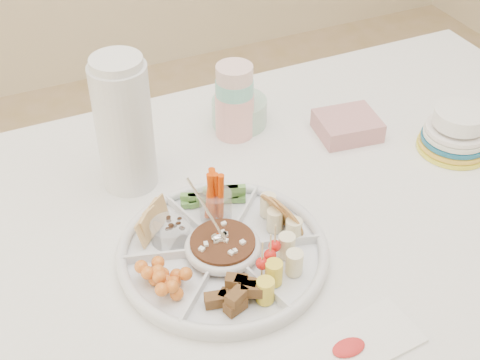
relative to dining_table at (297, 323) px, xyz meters
name	(u,v)px	position (x,y,z in m)	size (l,w,h in m)	color
dining_table	(297,323)	(0.00, 0.00, 0.00)	(1.52, 1.02, 0.76)	white
party_tray	(223,250)	(-0.22, -0.08, 0.40)	(0.38, 0.38, 0.04)	silver
bean_dip	(223,247)	(-0.22, -0.08, 0.41)	(0.12, 0.12, 0.04)	#3D2214
tortillas	(277,211)	(-0.09, -0.04, 0.42)	(0.10, 0.10, 0.06)	#975833
carrot_cucumber	(213,187)	(-0.18, 0.05, 0.44)	(0.12, 0.12, 0.11)	#D03B01
pita_raisins	(158,224)	(-0.31, 0.02, 0.42)	(0.10, 0.10, 0.06)	#EDCB82
cherries	(163,278)	(-0.34, -0.11, 0.42)	(0.11, 0.11, 0.04)	#FB8B47
granola_chunks	(233,299)	(-0.25, -0.20, 0.42)	(0.10, 0.10, 0.04)	#473114
banana_tomato	(292,254)	(-0.13, -0.17, 0.44)	(0.10, 0.10, 0.08)	#FCDA6B
cup_stack	(234,88)	(-0.03, 0.28, 0.50)	(0.09, 0.09, 0.24)	silver
thermos	(124,123)	(-0.30, 0.21, 0.53)	(0.11, 0.11, 0.29)	silver
flower_bowl	(239,106)	(-0.01, 0.32, 0.43)	(0.13, 0.13, 0.10)	#ADC5B7
napkin_stack	(347,126)	(0.20, 0.17, 0.40)	(0.14, 0.12, 0.05)	tan
plate_stack	(457,130)	(0.39, 0.02, 0.43)	(0.16, 0.16, 0.10)	yellow
placemat	(332,356)	(-0.15, -0.35, 0.38)	(0.31, 0.10, 0.01)	white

